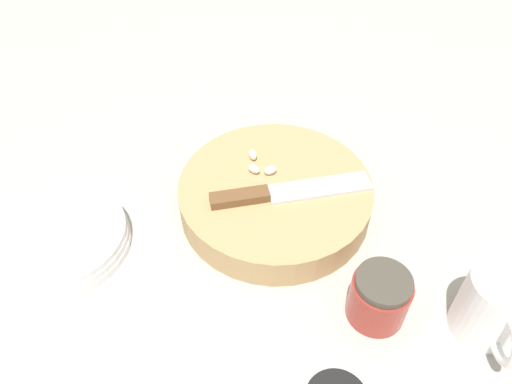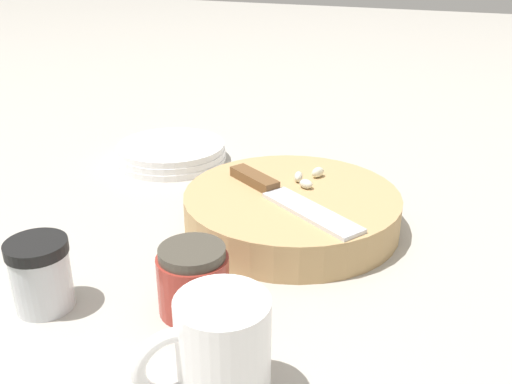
# 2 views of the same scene
# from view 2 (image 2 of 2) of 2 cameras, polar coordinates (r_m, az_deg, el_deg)

# --- Properties ---
(ground_plane) EXTENTS (5.00, 5.00, 0.00)m
(ground_plane) POSITION_cam_2_polar(r_m,az_deg,el_deg) (0.71, -5.23, -4.23)
(ground_plane) COLOR #B2ADA3
(cutting_board) EXTENTS (0.27, 0.27, 0.05)m
(cutting_board) POSITION_cam_2_polar(r_m,az_deg,el_deg) (0.72, 3.58, -1.80)
(cutting_board) COLOR tan
(cutting_board) RESTS_ON ground_plane
(chef_knife) EXTENTS (0.14, 0.20, 0.01)m
(chef_knife) POSITION_cam_2_polar(r_m,az_deg,el_deg) (0.69, 2.61, -0.28)
(chef_knife) COLOR brown
(chef_knife) RESTS_ON cutting_board
(garlic_cloves) EXTENTS (0.06, 0.04, 0.01)m
(garlic_cloves) POSITION_cam_2_polar(r_m,az_deg,el_deg) (0.74, 5.22, 1.46)
(garlic_cloves) COLOR silver
(garlic_cloves) RESTS_ON cutting_board
(spice_jar) EXTENTS (0.06, 0.06, 0.07)m
(spice_jar) POSITION_cam_2_polar(r_m,az_deg,el_deg) (0.60, -20.71, -7.71)
(spice_jar) COLOR silver
(spice_jar) RESTS_ON ground_plane
(coffee_mug) EXTENTS (0.09, 0.09, 0.09)m
(coffee_mug) POSITION_cam_2_polar(r_m,az_deg,el_deg) (0.45, -3.69, -15.64)
(coffee_mug) COLOR white
(coffee_mug) RESTS_ON ground_plane
(plate_stack) EXTENTS (0.18, 0.18, 0.03)m
(plate_stack) POSITION_cam_2_polar(r_m,az_deg,el_deg) (0.94, -8.45, 3.91)
(plate_stack) COLOR white
(plate_stack) RESTS_ON ground_plane
(honey_jar) EXTENTS (0.07, 0.07, 0.07)m
(honey_jar) POSITION_cam_2_polar(r_m,az_deg,el_deg) (0.56, -6.29, -8.75)
(honey_jar) COLOR #9E3328
(honey_jar) RESTS_ON ground_plane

